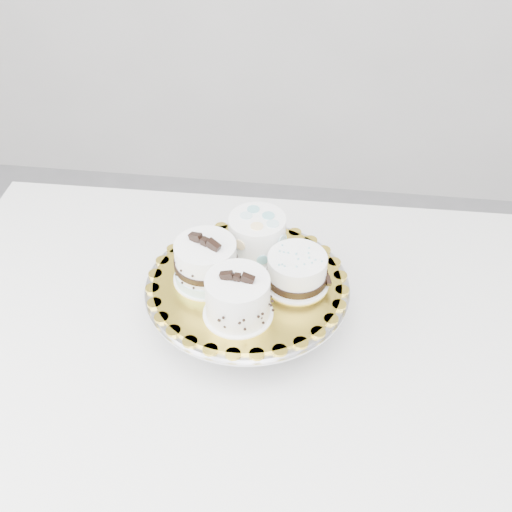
# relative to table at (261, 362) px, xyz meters

# --- Properties ---
(table) EXTENTS (1.33, 0.90, 0.75)m
(table) POSITION_rel_table_xyz_m (0.00, 0.00, 0.00)
(table) COLOR silver
(table) RESTS_ON floor
(cake_stand) EXTENTS (0.37, 0.37, 0.10)m
(cake_stand) POSITION_rel_table_xyz_m (-0.03, 0.04, 0.14)
(cake_stand) COLOR gray
(cake_stand) RESTS_ON table
(cake_board) EXTENTS (0.40, 0.40, 0.00)m
(cake_board) POSITION_rel_table_xyz_m (-0.03, 0.04, 0.17)
(cake_board) COLOR yellow
(cake_board) RESTS_ON cake_stand
(cake_swirl) EXTENTS (0.12, 0.12, 0.09)m
(cake_swirl) POSITION_rel_table_xyz_m (-0.04, -0.04, 0.21)
(cake_swirl) COLOR white
(cake_swirl) RESTS_ON cake_board
(cake_banded) EXTENTS (0.15, 0.15, 0.10)m
(cake_banded) POSITION_rel_table_xyz_m (-0.10, 0.04, 0.21)
(cake_banded) COLOR white
(cake_banded) RESTS_ON cake_board
(cake_dots) EXTENTS (0.13, 0.13, 0.08)m
(cake_dots) POSITION_rel_table_xyz_m (-0.02, 0.12, 0.21)
(cake_dots) COLOR white
(cake_dots) RESTS_ON cake_board
(cake_ribbon) EXTENTS (0.13, 0.13, 0.06)m
(cake_ribbon) POSITION_rel_table_xyz_m (0.06, 0.05, 0.20)
(cake_ribbon) COLOR white
(cake_ribbon) RESTS_ON cake_board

